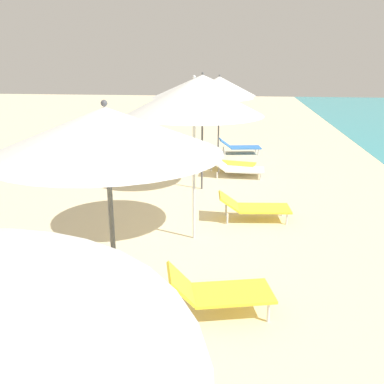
{
  "coord_description": "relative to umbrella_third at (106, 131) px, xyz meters",
  "views": [
    {
      "loc": [
        1.12,
        2.59,
        3.21
      ],
      "look_at": [
        0.44,
        8.58,
        1.26
      ],
      "focal_mm": 38.97,
      "sensor_mm": 36.0,
      "label": 1
    }
  ],
  "objects": [
    {
      "name": "umbrella_farthest",
      "position": [
        0.53,
        9.77,
        -0.22
      ],
      "size": [
        2.28,
        2.28,
        2.71
      ],
      "color": "#4C4C51",
      "rests_on": "ground"
    },
    {
      "name": "umbrella_fifth",
      "position": [
        0.29,
        6.54,
        -0.02
      ],
      "size": [
        2.45,
        2.45,
        2.89
      ],
      "color": "#4C4C51",
      "rests_on": "ground"
    },
    {
      "name": "lounger_fifth_shoreside",
      "position": [
        1.18,
        7.84,
        -2.33
      ],
      "size": [
        1.48,
        0.74,
        0.51
      ],
      "rotation": [
        0.0,
        0.0,
        -0.03
      ],
      "color": "white",
      "rests_on": "ground"
    },
    {
      "name": "lounger_farthest_inland",
      "position": [
        0.97,
        8.48,
        -2.33
      ],
      "size": [
        1.5,
        0.84,
        0.5
      ],
      "rotation": [
        0.0,
        0.0,
        -0.2
      ],
      "color": "yellow",
      "rests_on": "ground"
    },
    {
      "name": "umbrella_fourth",
      "position": [
        0.42,
        3.48,
        -0.01
      ],
      "size": [
        2.37,
        2.37,
        2.93
      ],
      "color": "silver",
      "rests_on": "ground"
    },
    {
      "name": "lounger_third_shoreside",
      "position": [
        0.98,
        1.1,
        -2.24
      ],
      "size": [
        1.45,
        0.88,
        0.66
      ],
      "rotation": [
        0.0,
        0.0,
        0.23
      ],
      "color": "yellow",
      "rests_on": "ground"
    },
    {
      "name": "lounger_fourth_shoreside",
      "position": [
        1.53,
        4.52,
        -2.29
      ],
      "size": [
        1.51,
        0.72,
        0.55
      ],
      "rotation": [
        0.0,
        0.0,
        0.09
      ],
      "color": "yellow",
      "rests_on": "ground"
    },
    {
      "name": "lounger_farthest_shoreside",
      "position": [
        1.21,
        10.77,
        -2.31
      ],
      "size": [
        1.51,
        0.8,
        0.53
      ],
      "rotation": [
        0.0,
        0.0,
        0.16
      ],
      "color": "blue",
      "rests_on": "ground"
    },
    {
      "name": "umbrella_third",
      "position": [
        0.0,
        0.0,
        0.0
      ],
      "size": [
        2.14,
        2.14,
        2.85
      ],
      "color": "#4C4C51",
      "rests_on": "ground"
    }
  ]
}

